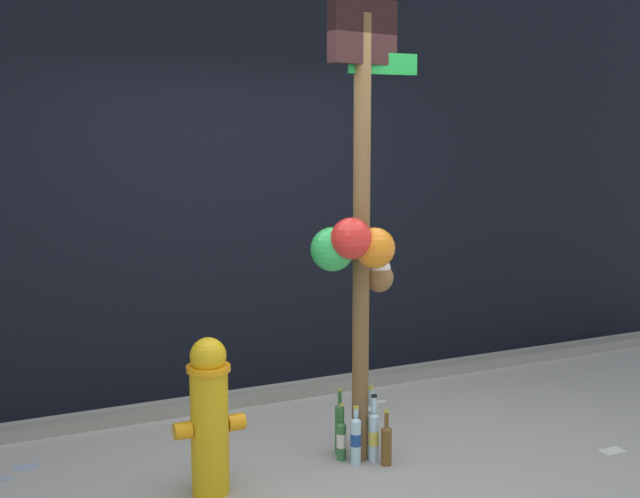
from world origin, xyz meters
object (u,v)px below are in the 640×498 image
Objects in this scene: bottle_2 at (341,439)px; bottle_4 at (356,439)px; bottle_0 at (386,443)px; bottle_3 at (340,426)px; bottle_5 at (370,424)px; fire_hydrant at (209,415)px; bottle_6 at (362,420)px; bottle_1 at (374,435)px; memorial_post at (359,218)px.

bottle_4 reaches higher than bottle_2.
bottle_3 reaches higher than bottle_0.
bottle_5 is at bearing 41.35° from bottle_4.
fire_hydrant reaches higher than bottle_0.
bottle_3 is at bearing -159.20° from bottle_6.
bottle_4 is 0.89× the size of bottle_5.
bottle_2 is at bearing -143.05° from bottle_6.
bottle_2 is (0.85, 0.09, -0.31)m from fire_hydrant.
bottle_1 is at bearing -57.49° from bottle_3.
memorial_post is at bearing -138.31° from bottle_5.
bottle_4 is (-0.16, 0.09, 0.02)m from bottle_0.
bottle_0 is at bearing -96.74° from bottle_5.
bottle_5 is 0.10m from bottle_6.
bottle_6 is at bearing 57.37° from memorial_post.
bottle_6 is at bearing 20.80° from bottle_3.
bottle_0 is at bearing -4.72° from fire_hydrant.
bottle_1 is at bearing -31.06° from bottle_2.
bottle_1 reaches higher than bottle_3.
memorial_post is at bearing 38.87° from bottle_4.
bottle_3 is 0.20m from bottle_4.
bottle_6 is (0.07, 0.27, -0.01)m from bottle_1.
fire_hydrant is 0.95m from bottle_3.
fire_hydrant is at bearing -178.81° from memorial_post.
bottle_2 is 0.11m from bottle_4.
bottle_6 reaches higher than bottle_2.
bottle_4 is 0.25m from bottle_5.
memorial_post is at bearing -79.10° from bottle_3.
bottle_3 is 0.20m from bottle_5.
bottle_3 is (0.88, 0.20, -0.27)m from fire_hydrant.
memorial_post is 1.34m from bottle_0.
bottle_2 is at bearing 133.66° from memorial_post.
memorial_post is 1.32m from bottle_5.
bottle_4 is at bearing -138.65° from bottle_5.
bottle_4 is at bearing -63.15° from bottle_2.
bottle_3 is at bearing 100.90° from memorial_post.
memorial_post reaches higher than bottle_2.
memorial_post reaches higher than bottle_4.
bottle_3 is at bearing 12.45° from fire_hydrant.
bottle_6 is at bearing 85.81° from bottle_0.
fire_hydrant is 1.10m from bottle_0.
bottle_5 is (0.19, 0.17, 0.01)m from bottle_4.
bottle_1 is (1.01, -0.01, -0.28)m from fire_hydrant.
memorial_post is 6.55× the size of bottle_1.
bottle_6 reaches higher than bottle_0.
bottle_5 reaches higher than bottle_2.
bottle_1 reaches higher than bottle_6.
bottle_6 is at bearing 76.48° from bottle_1.
bottle_2 is 0.90× the size of bottle_6.
bottle_0 is 0.33m from bottle_3.
bottle_5 is (0.24, 0.07, 0.03)m from bottle_2.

